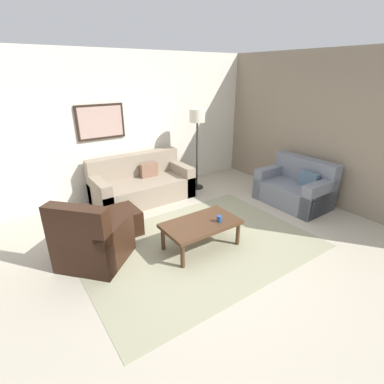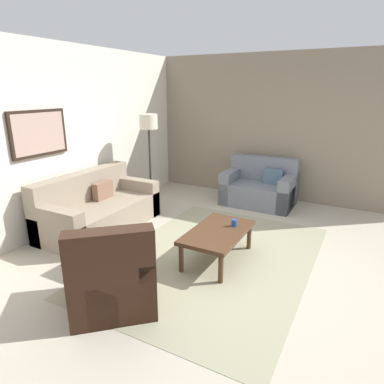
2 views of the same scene
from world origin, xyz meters
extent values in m
plane|color=#B2A893|center=(0.00, 0.00, 0.00)|extent=(8.00, 8.00, 0.00)
cube|color=silver|center=(0.00, 2.60, 1.40)|extent=(6.00, 0.12, 2.80)
cube|color=gray|center=(3.00, 0.00, 1.40)|extent=(0.12, 5.20, 2.80)
cube|color=gray|center=(0.00, 0.00, 0.00)|extent=(3.36, 2.40, 0.01)
cube|color=gray|center=(0.06, 1.98, 0.21)|extent=(1.93, 0.94, 0.42)
cube|color=gray|center=(0.06, 2.33, 0.44)|extent=(1.93, 0.24, 0.88)
cube|color=gray|center=(-0.81, 1.98, 0.31)|extent=(0.20, 0.94, 0.62)
cube|color=gray|center=(0.92, 1.98, 0.31)|extent=(0.20, 0.94, 0.62)
cube|color=brown|center=(0.28, 2.11, 0.56)|extent=(0.36, 0.12, 0.28)
cube|color=slate|center=(2.37, 0.15, 0.21)|extent=(0.85, 1.31, 0.42)
cube|color=slate|center=(2.68, 0.15, 0.44)|extent=(0.24, 1.31, 0.88)
cube|color=slate|center=(2.37, 0.71, 0.31)|extent=(0.85, 0.20, 0.62)
cube|color=slate|center=(2.37, -0.40, 0.31)|extent=(0.85, 0.20, 0.62)
cube|color=slate|center=(2.46, -0.09, 0.56)|extent=(0.12, 0.36, 0.28)
cube|color=black|center=(-1.37, 0.50, 0.22)|extent=(1.13, 1.13, 0.44)
cube|color=black|center=(-1.59, 0.30, 0.47)|extent=(0.68, 0.73, 0.95)
cube|color=black|center=(-1.15, 0.26, 0.30)|extent=(0.70, 0.66, 0.60)
cube|color=black|center=(-1.58, 0.74, 0.30)|extent=(0.70, 0.66, 0.60)
cube|color=black|center=(-0.81, 1.00, 0.20)|extent=(0.56, 0.56, 0.40)
cylinder|color=#472D1C|center=(-0.49, -0.31, 0.18)|extent=(0.06, 0.06, 0.36)
cylinder|color=#472D1C|center=(0.49, -0.31, 0.18)|extent=(0.06, 0.06, 0.36)
cylinder|color=#472D1C|center=(-0.49, 0.21, 0.18)|extent=(0.06, 0.06, 0.36)
cylinder|color=#472D1C|center=(0.49, 0.21, 0.18)|extent=(0.06, 0.06, 0.36)
cube|color=#472D1C|center=(0.00, -0.05, 0.39)|extent=(1.10, 0.64, 0.05)
cylinder|color=#1E478C|center=(0.23, -0.19, 0.46)|extent=(0.08, 0.08, 0.09)
cylinder|color=black|center=(1.33, 1.91, 0.01)|extent=(0.28, 0.28, 0.03)
cylinder|color=#262626|center=(1.33, 1.91, 0.72)|extent=(0.04, 0.04, 1.45)
cylinder|color=beige|center=(1.33, 1.91, 1.58)|extent=(0.32, 0.32, 0.26)
cube|color=black|center=(-0.46, 2.52, 1.54)|extent=(0.90, 0.04, 0.64)
cube|color=tan|center=(-0.46, 2.50, 1.54)|extent=(0.82, 0.01, 0.56)
camera|label=1|loc=(-2.19, -2.99, 2.41)|focal=27.07mm
camera|label=2|loc=(-3.62, -1.63, 2.14)|focal=31.38mm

